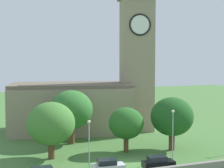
{
  "coord_description": "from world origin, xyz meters",
  "views": [
    {
      "loc": [
        -20.87,
        -45.54,
        15.08
      ],
      "look_at": [
        0.25,
        9.04,
        10.62
      ],
      "focal_mm": 58.07,
      "sensor_mm": 36.0,
      "label": 1
    }
  ],
  "objects_px": {
    "car_white": "(108,166)",
    "streetlamp_west_mid": "(89,136)",
    "tree_by_tower": "(126,123)",
    "tree_riverside_east": "(172,117)",
    "church": "(90,92)",
    "tree_riverside_west": "(71,110)",
    "car_black": "(158,163)",
    "tree_churchyard": "(51,124)",
    "streetlamp_central": "(173,128)"
  },
  "relations": [
    {
      "from": "car_white",
      "to": "car_black",
      "type": "distance_m",
      "value": 6.86
    },
    {
      "from": "church",
      "to": "tree_riverside_east",
      "type": "xyz_separation_m",
      "value": [
        7.56,
        -19.28,
        -2.52
      ]
    },
    {
      "from": "streetlamp_west_mid",
      "to": "tree_churchyard",
      "type": "xyz_separation_m",
      "value": [
        -3.67,
        6.81,
        0.76
      ]
    },
    {
      "from": "car_black",
      "to": "tree_riverside_east",
      "type": "bearing_deg",
      "value": 49.86
    },
    {
      "from": "streetlamp_central",
      "to": "car_white",
      "type": "bearing_deg",
      "value": -172.47
    },
    {
      "from": "car_black",
      "to": "streetlamp_central",
      "type": "bearing_deg",
      "value": 33.17
    },
    {
      "from": "car_white",
      "to": "streetlamp_central",
      "type": "relative_size",
      "value": 0.58
    },
    {
      "from": "church",
      "to": "streetlamp_central",
      "type": "xyz_separation_m",
      "value": [
        4.24,
        -25.11,
        -2.96
      ]
    },
    {
      "from": "tree_riverside_west",
      "to": "car_white",
      "type": "bearing_deg",
      "value": -89.0
    },
    {
      "from": "car_white",
      "to": "streetlamp_west_mid",
      "type": "height_order",
      "value": "streetlamp_west_mid"
    },
    {
      "from": "car_black",
      "to": "tree_riverside_west",
      "type": "relative_size",
      "value": 0.48
    },
    {
      "from": "church",
      "to": "tree_by_tower",
      "type": "height_order",
      "value": "church"
    },
    {
      "from": "car_white",
      "to": "car_black",
      "type": "height_order",
      "value": "car_black"
    },
    {
      "from": "church",
      "to": "streetlamp_central",
      "type": "relative_size",
      "value": 4.04
    },
    {
      "from": "car_black",
      "to": "tree_riverside_west",
      "type": "bearing_deg",
      "value": 111.39
    },
    {
      "from": "car_white",
      "to": "car_black",
      "type": "bearing_deg",
      "value": -8.11
    },
    {
      "from": "car_black",
      "to": "streetlamp_west_mid",
      "type": "height_order",
      "value": "streetlamp_west_mid"
    },
    {
      "from": "car_black",
      "to": "tree_by_tower",
      "type": "distance_m",
      "value": 10.31
    },
    {
      "from": "church",
      "to": "tree_riverside_west",
      "type": "distance_m",
      "value": 11.51
    },
    {
      "from": "church",
      "to": "tree_by_tower",
      "type": "bearing_deg",
      "value": -89.46
    },
    {
      "from": "church",
      "to": "tree_churchyard",
      "type": "bearing_deg",
      "value": -123.9
    },
    {
      "from": "car_white",
      "to": "streetlamp_west_mid",
      "type": "xyz_separation_m",
      "value": [
        -1.77,
        2.45,
        3.55
      ]
    },
    {
      "from": "car_black",
      "to": "tree_churchyard",
      "type": "height_order",
      "value": "tree_churchyard"
    },
    {
      "from": "tree_riverside_west",
      "to": "church",
      "type": "bearing_deg",
      "value": 55.47
    },
    {
      "from": "tree_by_tower",
      "to": "tree_churchyard",
      "type": "bearing_deg",
      "value": 177.05
    },
    {
      "from": "streetlamp_west_mid",
      "to": "tree_riverside_east",
      "type": "height_order",
      "value": "tree_riverside_east"
    },
    {
      "from": "streetlamp_central",
      "to": "streetlamp_west_mid",
      "type": "bearing_deg",
      "value": 174.92
    },
    {
      "from": "car_white",
      "to": "tree_riverside_west",
      "type": "bearing_deg",
      "value": 91.0
    },
    {
      "from": "streetlamp_west_mid",
      "to": "tree_riverside_west",
      "type": "height_order",
      "value": "tree_riverside_west"
    },
    {
      "from": "car_white",
      "to": "tree_riverside_east",
      "type": "height_order",
      "value": "tree_riverside_east"
    },
    {
      "from": "car_black",
      "to": "tree_churchyard",
      "type": "relative_size",
      "value": 0.53
    },
    {
      "from": "streetlamp_west_mid",
      "to": "tree_churchyard",
      "type": "distance_m",
      "value": 7.78
    },
    {
      "from": "church",
      "to": "streetlamp_west_mid",
      "type": "distance_m",
      "value": 25.53
    },
    {
      "from": "car_white",
      "to": "tree_by_tower",
      "type": "height_order",
      "value": "tree_by_tower"
    },
    {
      "from": "streetlamp_west_mid",
      "to": "tree_riverside_west",
      "type": "relative_size",
      "value": 0.72
    },
    {
      "from": "tree_riverside_east",
      "to": "tree_churchyard",
      "type": "bearing_deg",
      "value": 173.85
    },
    {
      "from": "car_black",
      "to": "tree_churchyard",
      "type": "distance_m",
      "value": 16.52
    },
    {
      "from": "car_white",
      "to": "tree_by_tower",
      "type": "distance_m",
      "value": 11.32
    },
    {
      "from": "tree_by_tower",
      "to": "tree_riverside_east",
      "type": "distance_m",
      "value": 7.58
    },
    {
      "from": "church",
      "to": "tree_riverside_east",
      "type": "height_order",
      "value": "church"
    },
    {
      "from": "car_black",
      "to": "streetlamp_west_mid",
      "type": "relative_size",
      "value": 0.67
    },
    {
      "from": "streetlamp_central",
      "to": "tree_riverside_east",
      "type": "relative_size",
      "value": 0.88
    },
    {
      "from": "streetlamp_central",
      "to": "tree_by_tower",
      "type": "distance_m",
      "value": 8.36
    },
    {
      "from": "streetlamp_west_mid",
      "to": "car_white",
      "type": "bearing_deg",
      "value": -54.23
    },
    {
      "from": "tree_riverside_west",
      "to": "streetlamp_central",
      "type": "bearing_deg",
      "value": -55.91
    },
    {
      "from": "church",
      "to": "car_white",
      "type": "xyz_separation_m",
      "value": [
        -6.13,
        -26.48,
        -7.02
      ]
    },
    {
      "from": "streetlamp_west_mid",
      "to": "tree_riverside_east",
      "type": "relative_size",
      "value": 0.78
    },
    {
      "from": "streetlamp_west_mid",
      "to": "tree_churchyard",
      "type": "height_order",
      "value": "tree_churchyard"
    },
    {
      "from": "church",
      "to": "tree_by_tower",
      "type": "distance_m",
      "value": 18.13
    },
    {
      "from": "church",
      "to": "tree_by_tower",
      "type": "relative_size",
      "value": 4.28
    }
  ]
}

